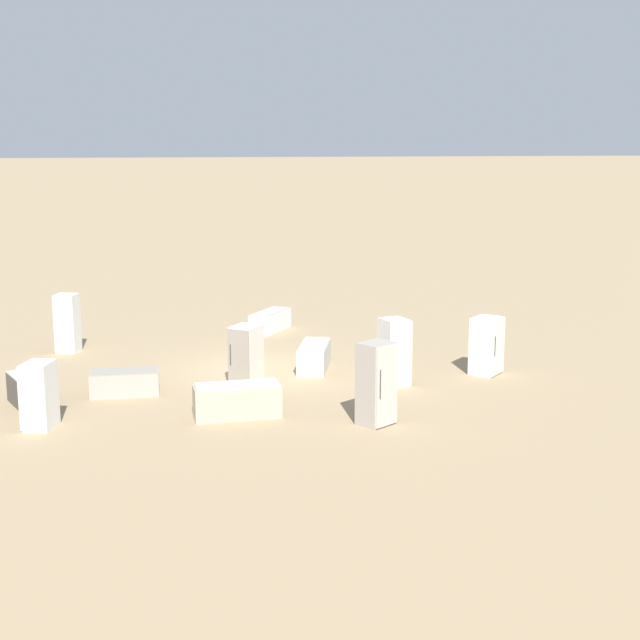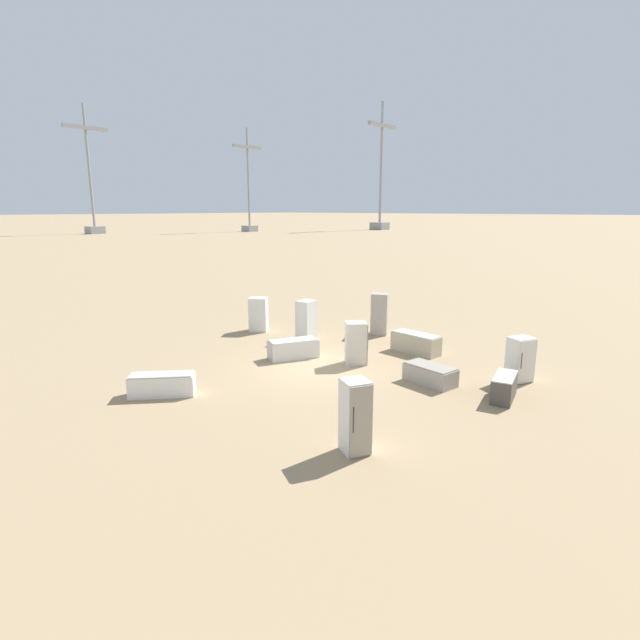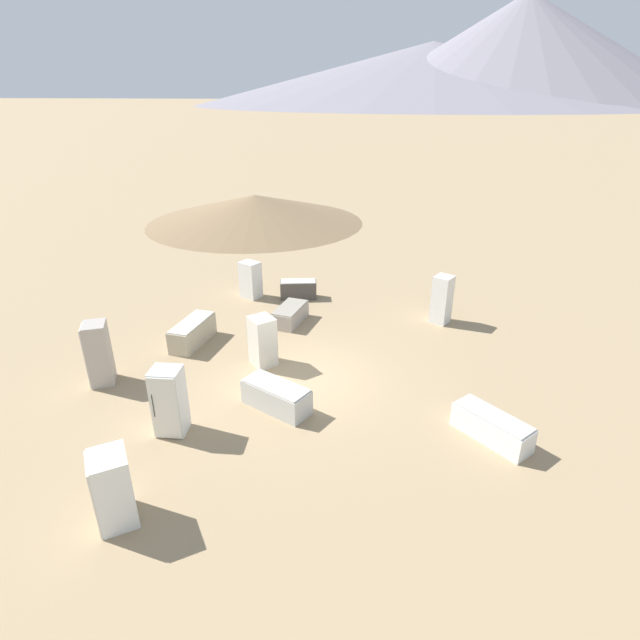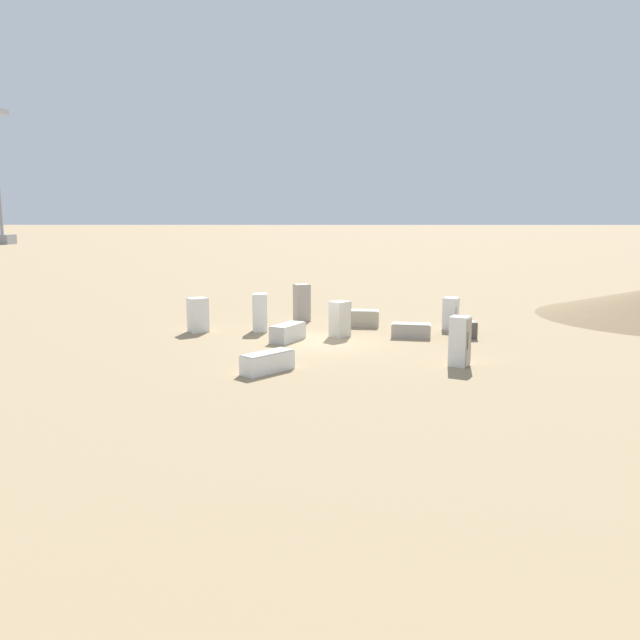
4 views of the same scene
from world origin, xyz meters
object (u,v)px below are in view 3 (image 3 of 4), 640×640
at_px(discarded_fridge_2, 298,289).
at_px(discarded_fridge_10, 290,314).
at_px(discarded_fridge_1, 113,489).
at_px(discarded_fridge_6, 99,354).
at_px(discarded_fridge_7, 262,341).
at_px(discarded_fridge_4, 169,401).
at_px(discarded_fridge_0, 492,427).
at_px(discarded_fridge_9, 251,280).
at_px(discarded_fridge_3, 442,299).
at_px(discarded_fridge_5, 276,396).
at_px(discarded_fridge_8, 193,332).

relative_size(discarded_fridge_2, discarded_fridge_10, 0.86).
relative_size(discarded_fridge_1, discarded_fridge_6, 0.84).
relative_size(discarded_fridge_2, discarded_fridge_7, 0.98).
bearing_deg(discarded_fridge_4, discarded_fridge_0, -176.76).
bearing_deg(discarded_fridge_0, discarded_fridge_9, 89.72).
xyz_separation_m(discarded_fridge_2, discarded_fridge_10, (-0.21, 2.30, -0.06)).
bearing_deg(discarded_fridge_7, discarded_fridge_4, -153.52).
distance_m(discarded_fridge_3, discarded_fridge_5, 7.62).
xyz_separation_m(discarded_fridge_1, discarded_fridge_2, (-0.94, -11.70, -0.41)).
distance_m(discarded_fridge_6, discarded_fridge_10, 6.51).
distance_m(discarded_fridge_2, discarded_fridge_3, 5.66).
relative_size(discarded_fridge_2, discarded_fridge_9, 1.03).
bearing_deg(discarded_fridge_1, discarded_fridge_9, -31.91).
distance_m(discarded_fridge_2, discarded_fridge_4, 9.01).
bearing_deg(discarded_fridge_9, discarded_fridge_3, 17.67).
distance_m(discarded_fridge_4, discarded_fridge_9, 8.72).
distance_m(discarded_fridge_2, discarded_fridge_5, 7.61).
bearing_deg(discarded_fridge_6, discarded_fridge_10, -67.34).
bearing_deg(discarded_fridge_5, discarded_fridge_10, -144.29).
xyz_separation_m(discarded_fridge_7, discarded_fridge_9, (1.98, -5.12, -0.04)).
relative_size(discarded_fridge_7, discarded_fridge_8, 0.77).
height_order(discarded_fridge_4, discarded_fridge_10, discarded_fridge_4).
xyz_separation_m(discarded_fridge_2, discarded_fridge_5, (-1.09, 7.53, -0.01)).
relative_size(discarded_fridge_2, discarded_fridge_8, 0.75).
bearing_deg(discarded_fridge_5, discarded_fridge_0, 112.85).
bearing_deg(discarded_fridge_3, discarded_fridge_5, -97.79).
xyz_separation_m(discarded_fridge_4, discarded_fridge_9, (0.74, -8.69, -0.13)).
height_order(discarded_fridge_1, discarded_fridge_5, discarded_fridge_1).
bearing_deg(discarded_fridge_1, discarded_fridge_0, -98.86).
bearing_deg(discarded_fridge_10, discarded_fridge_0, 147.71).
relative_size(discarded_fridge_3, discarded_fridge_6, 0.95).
bearing_deg(discarded_fridge_9, discarded_fridge_8, -72.84).
bearing_deg(discarded_fridge_8, discarded_fridge_10, 43.92).
distance_m(discarded_fridge_2, discarded_fridge_8, 5.12).
distance_m(discarded_fridge_0, discarded_fridge_6, 10.51).
xyz_separation_m(discarded_fridge_7, discarded_fridge_8, (2.64, -0.90, -0.38)).
relative_size(discarded_fridge_4, discarded_fridge_6, 0.94).
bearing_deg(discarded_fridge_0, discarded_fridge_7, 110.74).
relative_size(discarded_fridge_3, discarded_fridge_9, 1.19).
height_order(discarded_fridge_3, discarded_fridge_5, discarded_fridge_3).
height_order(discarded_fridge_6, discarded_fridge_7, discarded_fridge_6).
height_order(discarded_fridge_5, discarded_fridge_10, discarded_fridge_5).
bearing_deg(discarded_fridge_10, discarded_fridge_5, 109.00).
bearing_deg(discarded_fridge_4, discarded_fridge_8, -77.58).
relative_size(discarded_fridge_8, discarded_fridge_10, 1.14).
relative_size(discarded_fridge_8, discarded_fridge_9, 1.37).
xyz_separation_m(discarded_fridge_4, discarded_fridge_10, (-1.34, -6.62, -0.56)).
relative_size(discarded_fridge_9, discarded_fridge_10, 0.83).
xyz_separation_m(discarded_fridge_0, discarded_fridge_10, (6.21, -5.53, -0.03)).
distance_m(discarded_fridge_1, discarded_fridge_9, 11.51).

